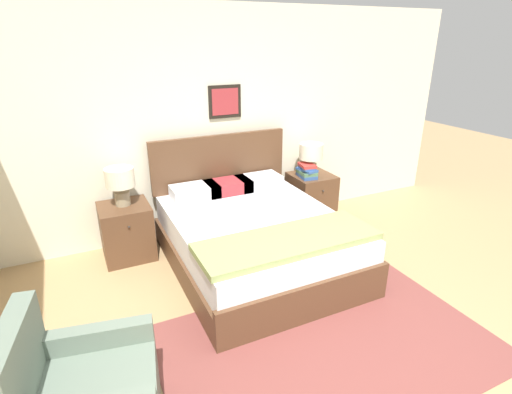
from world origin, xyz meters
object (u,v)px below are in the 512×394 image
Objects in this scene: nightstand_by_door at (311,196)px; table_lamp_near_window at (120,181)px; nightstand_near_window at (127,231)px; bed at (255,237)px; table_lamp_by_door at (311,154)px.

nightstand_by_door is 2.41m from table_lamp_near_window.
nightstand_near_window is 2.34m from nightstand_by_door.
bed is 1.50m from table_lamp_by_door.
table_lamp_by_door is at bearing 118.47° from nightstand_by_door.
nightstand_near_window is 0.56m from table_lamp_near_window.
table_lamp_near_window is at bearing 179.29° from nightstand_by_door.
bed reaches higher than nightstand_near_window.
table_lamp_near_window is at bearing 180.00° from table_lamp_by_door.
nightstand_near_window is (-1.17, 0.75, -0.02)m from bed.
table_lamp_near_window and table_lamp_by_door have the same top height.
table_lamp_by_door is (2.32, 0.00, 0.00)m from table_lamp_near_window.
bed is at bearing -147.49° from nightstand_by_door.
nightstand_near_window is at bearing -179.28° from table_lamp_by_door.
bed is 3.44× the size of nightstand_by_door.
nightstand_by_door is (1.17, 0.75, -0.02)m from bed.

